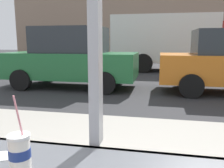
% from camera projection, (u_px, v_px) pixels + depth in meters
% --- Properties ---
extents(ground_plane, '(60.00, 60.00, 0.00)m').
position_uv_depth(ground_plane, '(151.00, 81.00, 8.99)').
color(ground_plane, '#2D2D30').
extents(sidewalk_strip, '(16.00, 2.80, 0.15)m').
position_uv_depth(sidewalk_strip, '(131.00, 160.00, 2.80)').
color(sidewalk_strip, '#9E998E').
rests_on(sidewalk_strip, ground).
extents(building_facade_far, '(28.00, 1.20, 6.42)m').
position_uv_depth(building_facade_far, '(157.00, 22.00, 21.58)').
color(building_facade_far, gray).
rests_on(building_facade_far, ground).
extents(soda_cup_right, '(0.09, 0.09, 0.30)m').
position_uv_depth(soda_cup_right, '(20.00, 152.00, 0.91)').
color(soda_cup_right, white).
rests_on(soda_cup_right, window_counter).
extents(napkin_wrapper, '(0.15, 0.13, 0.00)m').
position_uv_depth(napkin_wrapper, '(11.00, 155.00, 1.04)').
color(napkin_wrapper, white).
rests_on(napkin_wrapper, window_counter).
extents(parked_car_green, '(4.17, 1.90, 1.91)m').
position_uv_depth(parked_car_green, '(71.00, 58.00, 7.54)').
color(parked_car_green, '#236B38').
rests_on(parked_car_green, ground).
extents(box_truck, '(6.71, 2.44, 2.72)m').
position_uv_depth(box_truck, '(179.00, 40.00, 11.70)').
color(box_truck, silver).
rests_on(box_truck, ground).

